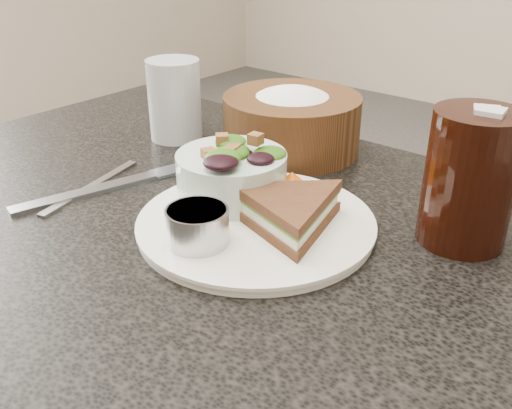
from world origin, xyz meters
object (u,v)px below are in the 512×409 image
object	(u,v)px
dressing_ramekin	(197,226)
water_glass	(175,100)
salad_bowl	(231,167)
bread_basket	(292,114)
sandwich	(289,212)
cola_glass	(471,174)
dinner_plate	(256,224)

from	to	relation	value
dressing_ramekin	water_glass	bearing A→B (deg)	140.34
salad_bowl	dressing_ramekin	distance (m)	0.11
bread_basket	sandwich	bearing A→B (deg)	-54.11
water_glass	dressing_ramekin	bearing A→B (deg)	-39.66
salad_bowl	cola_glass	world-z (taller)	cola_glass
salad_bowl	water_glass	distance (m)	0.25
dressing_ramekin	bread_basket	bearing A→B (deg)	108.40
dinner_plate	sandwich	world-z (taller)	sandwich
water_glass	sandwich	bearing A→B (deg)	-23.24
sandwich	bread_basket	world-z (taller)	bread_basket
sandwich	water_glass	xyz separation A→B (m)	(-0.32, 0.14, 0.03)
cola_glass	sandwich	bearing A→B (deg)	-141.91
dressing_ramekin	cola_glass	world-z (taller)	cola_glass
salad_bowl	bread_basket	xyz separation A→B (m)	(-0.05, 0.19, 0.01)
bread_basket	water_glass	bearing A→B (deg)	-157.59
dinner_plate	dressing_ramekin	distance (m)	0.08
cola_glass	water_glass	distance (m)	0.47
water_glass	cola_glass	bearing A→B (deg)	-3.00
dinner_plate	cola_glass	xyz separation A→B (m)	(0.18, 0.12, 0.07)
dinner_plate	salad_bowl	xyz separation A→B (m)	(-0.06, 0.03, 0.04)
bread_basket	water_glass	world-z (taller)	water_glass
sandwich	cola_glass	xyz separation A→B (m)	(0.14, 0.11, 0.05)
dinner_plate	bread_basket	size ratio (longest dim) A/B	1.31
dinner_plate	water_glass	size ratio (longest dim) A/B	2.15
dinner_plate	sandwich	distance (m)	0.05
dressing_ramekin	dinner_plate	bearing A→B (deg)	79.58
sandwich	cola_glass	bearing A→B (deg)	54.85
water_glass	bread_basket	bearing A→B (deg)	22.41
sandwich	dressing_ramekin	xyz separation A→B (m)	(-0.05, -0.08, -0.00)
bread_basket	water_glass	size ratio (longest dim) A/B	1.64
salad_bowl	bread_basket	world-z (taller)	bread_basket
salad_bowl	sandwich	bearing A→B (deg)	-10.92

